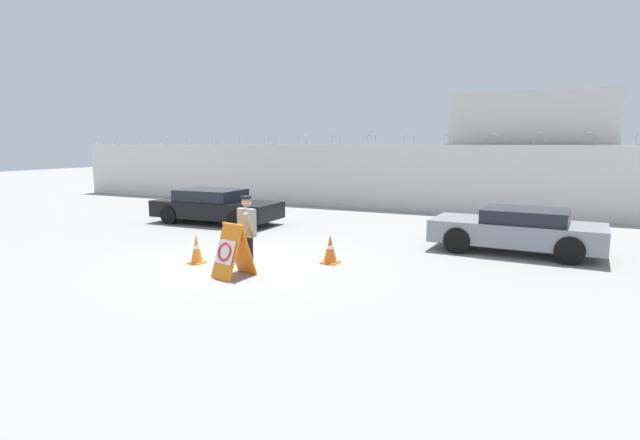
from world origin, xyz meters
TOP-DOWN VIEW (x-y plane):
  - ground_plane at (0.00, 0.00)m, footprint 90.00×90.00m
  - perimeter_wall at (-0.00, 11.15)m, footprint 36.00×0.30m
  - building_block at (5.47, 15.60)m, footprint 6.29×7.59m
  - barricade_sign at (0.35, -0.98)m, footprint 0.79×0.94m
  - security_guard at (0.39, -0.46)m, footprint 0.60×0.52m
  - traffic_cone_near at (1.76, 1.07)m, footprint 0.39×0.39m
  - traffic_cone_mid at (-1.16, -0.33)m, footprint 0.34×0.34m
  - parked_car_front_coupe at (-4.52, 4.84)m, footprint 4.70×2.00m
  - parked_car_far_side at (5.74, 4.29)m, footprint 4.39×2.07m

SIDE VIEW (x-z plane):
  - ground_plane at x=0.00m, z-range 0.00..0.00m
  - traffic_cone_near at x=1.76m, z-range 0.00..0.69m
  - traffic_cone_mid at x=-1.16m, z-range 0.00..0.70m
  - barricade_sign at x=0.35m, z-range 0.00..1.17m
  - parked_car_far_side at x=5.74m, z-range 0.02..1.21m
  - parked_car_front_coupe at x=-4.52m, z-range 0.01..1.24m
  - security_guard at x=0.39m, z-range 0.09..1.82m
  - perimeter_wall at x=0.00m, z-range -0.22..3.05m
  - building_block at x=5.47m, z-range 0.00..4.93m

